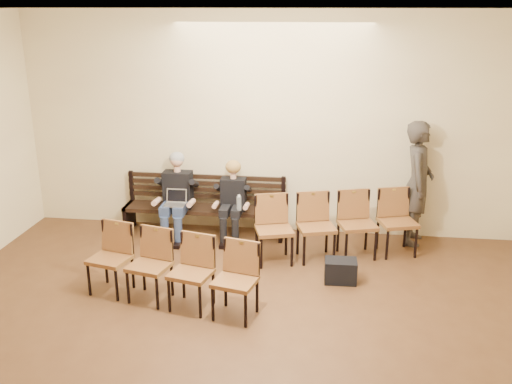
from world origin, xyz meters
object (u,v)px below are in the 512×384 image
seated_woman (233,205)px  chair_row_back (170,270)px  bag (341,271)px  bench (204,220)px  laptop (175,207)px  chair_row_front (337,226)px  seated_man (177,196)px  passerby (418,174)px  water_bottle (239,210)px

seated_woman → chair_row_back: bearing=-100.7°
seated_woman → bag: bearing=-37.7°
bench → laptop: bearing=-137.3°
bench → chair_row_front: bearing=-17.1°
seated_man → chair_row_front: (2.52, -0.53, -0.18)m
seated_woman → laptop: 0.90m
bench → chair_row_back: 2.31m
seated_man → passerby: bearing=3.4°
seated_woman → passerby: passerby is taller
seated_woman → chair_row_back: size_ratio=0.51×
laptop → chair_row_back: size_ratio=0.14×
bag → chair_row_back: bearing=-157.5°
water_bottle → chair_row_back: bearing=-106.1°
passerby → chair_row_back: 4.08m
bench → water_bottle: (0.64, -0.37, 0.35)m
seated_man → laptop: (0.03, -0.23, -0.10)m
seated_man → water_bottle: size_ratio=5.46×
seated_man → seated_woman: seated_man is taller
bench → passerby: (3.32, 0.10, 0.88)m
seated_man → seated_woman: size_ratio=1.19×
bench → water_bottle: 0.82m
seated_man → water_bottle: 1.08m
seated_woman → chair_row_back: (-0.41, -2.17, -0.11)m
seated_woman → chair_row_front: size_ratio=0.47×
chair_row_front → laptop: bearing=156.5°
chair_row_back → passerby: bearing=49.9°
seated_man → chair_row_back: seated_man is taller
seated_man → chair_row_back: 2.24m
water_bottle → chair_row_front: bearing=-10.6°
seated_woman → bag: size_ratio=2.64×
bag → seated_man: bearing=153.2°
bench → laptop: 0.62m
water_bottle → bag: bearing=-34.3°
water_bottle → chair_row_front: 1.51m
bench → chair_row_front: chair_row_front is taller
bag → chair_row_back: (-2.10, -0.87, 0.30)m
water_bottle → passerby: (2.68, 0.47, 0.53)m
passerby → bag: bearing=153.4°
chair_row_front → chair_row_back: size_ratio=1.07×
water_bottle → bag: water_bottle is taller
bench → chair_row_back: bearing=-88.0°
seated_man → chair_row_front: size_ratio=0.57×
chair_row_front → chair_row_back: 2.62m
laptop → chair_row_back: 2.00m
seated_woman → chair_row_front: (1.63, -0.53, -0.08)m
bag → seated_woman: bearing=142.3°
laptop → seated_man: bearing=93.0°
bench → seated_woman: (0.49, -0.12, 0.34)m
laptop → water_bottle: bearing=-5.0°
seated_man → seated_woman: (0.90, 0.00, -0.11)m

